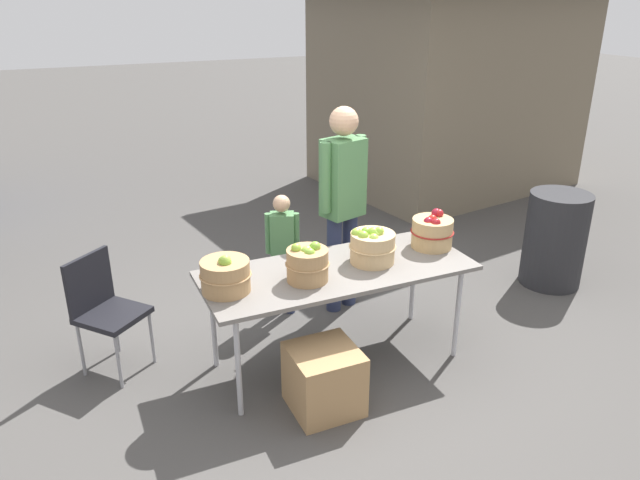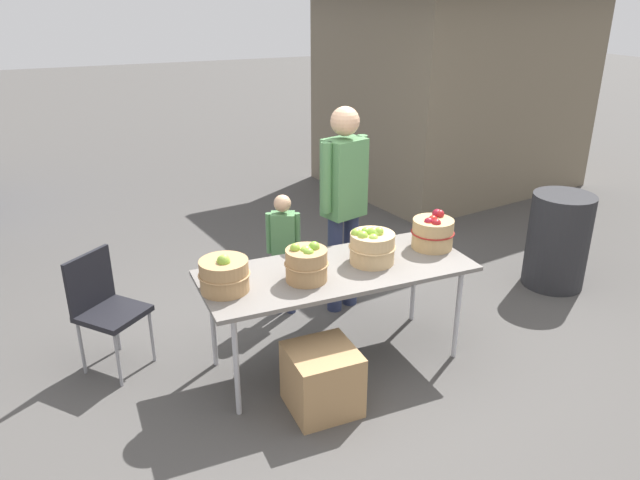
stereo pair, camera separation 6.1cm
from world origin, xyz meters
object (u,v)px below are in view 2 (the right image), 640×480
object	(u,v)px
trash_barrel	(558,241)
child_customer	(283,245)
vendor_adult	(344,195)
produce_crate	(322,379)
apple_basket_green_0	(224,274)
folding_chair	(104,303)
market_table	(337,274)
apple_basket_green_1	(307,263)
apple_basket_red_0	(433,232)
apple_basket_green_2	(372,247)

from	to	relation	value
trash_barrel	child_customer	bearing A→B (deg)	168.88
vendor_adult	produce_crate	size ratio (longest dim) A/B	4.00
apple_basket_green_0	folding_chair	bearing A→B (deg)	139.86
market_table	apple_basket_green_0	size ratio (longest dim) A/B	5.69
apple_basket_green_1	apple_basket_red_0	size ratio (longest dim) A/B	0.92
apple_basket_green_2	produce_crate	world-z (taller)	apple_basket_green_2
apple_basket_green_2	apple_basket_red_0	size ratio (longest dim) A/B	1.03
apple_basket_green_1	apple_basket_green_2	bearing A→B (deg)	8.72
vendor_adult	trash_barrel	world-z (taller)	vendor_adult
produce_crate	vendor_adult	bearing A→B (deg)	59.24
apple_basket_green_1	produce_crate	bearing A→B (deg)	-97.56
apple_basket_red_0	produce_crate	xyz separation A→B (m)	(-1.12, -0.51, -0.66)
market_table	apple_basket_green_0	distance (m)	0.81
market_table	folding_chair	size ratio (longest dim) A/B	2.21
apple_basket_red_0	folding_chair	world-z (taller)	apple_basket_red_0
apple_basket_green_0	folding_chair	xyz separation A→B (m)	(-0.72, 0.61, -0.36)
apple_basket_red_0	child_customer	bearing A→B (deg)	139.71
apple_basket_green_1	child_customer	world-z (taller)	child_customer
apple_basket_red_0	folding_chair	xyz separation A→B (m)	(-2.33, 0.54, -0.36)
apple_basket_green_0	apple_basket_green_1	size ratio (longest dim) A/B	1.13
vendor_adult	produce_crate	xyz separation A→B (m)	(-0.70, -1.18, -0.80)
apple_basket_red_0	produce_crate	size ratio (longest dim) A/B	0.75
child_customer	apple_basket_green_2	bearing A→B (deg)	136.22
apple_basket_green_1	apple_basket_green_2	size ratio (longest dim) A/B	0.89
trash_barrel	produce_crate	xyz separation A→B (m)	(-2.68, -0.79, -0.22)
market_table	vendor_adult	size ratio (longest dim) A/B	1.10
folding_chair	market_table	bearing A→B (deg)	-61.78
apple_basket_green_1	vendor_adult	world-z (taller)	vendor_adult
apple_basket_green_1	trash_barrel	bearing A→B (deg)	9.13
trash_barrel	produce_crate	world-z (taller)	trash_barrel
market_table	apple_basket_green_2	size ratio (longest dim) A/B	5.68
child_customer	produce_crate	distance (m)	1.36
market_table	apple_basket_red_0	bearing A→B (deg)	4.15
vendor_adult	trash_barrel	xyz separation A→B (m)	(1.97, -0.39, -0.58)
apple_basket_green_2	trash_barrel	distance (m)	2.17
apple_basket_green_0	produce_crate	world-z (taller)	apple_basket_green_0
apple_basket_green_0	child_customer	world-z (taller)	child_customer
market_table	vendor_adult	world-z (taller)	vendor_adult
apple_basket_green_0	produce_crate	distance (m)	0.93
apple_basket_red_0	folding_chair	distance (m)	2.42
market_table	vendor_adult	distance (m)	0.88
apple_basket_green_0	child_customer	size ratio (longest dim) A/B	0.32
apple_basket_green_0	vendor_adult	xyz separation A→B (m)	(1.19, 0.74, 0.15)
child_customer	trash_barrel	size ratio (longest dim) A/B	1.20
apple_basket_green_0	child_customer	xyz separation A→B (m)	(0.70, 0.84, -0.25)
child_customer	apple_basket_green_1	bearing A→B (deg)	102.22
market_table	produce_crate	bearing A→B (deg)	-124.38
trash_barrel	produce_crate	bearing A→B (deg)	-163.46
market_table	child_customer	distance (m)	0.84
folding_chair	produce_crate	xyz separation A→B (m)	(1.21, -1.05, -0.29)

